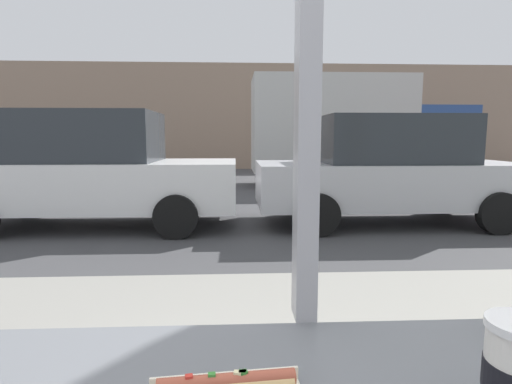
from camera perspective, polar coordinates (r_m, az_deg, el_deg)
The scene contains 6 objects.
ground_plane at distance 8.97m, azimuth -1.78°, elevation -1.68°, with size 60.00×60.00×0.00m, color #424244.
sidewalk_strip at distance 2.82m, azimuth 0.88°, elevation -21.66°, with size 16.00×2.80×0.12m, color gray.
building_facade_far at distance 19.74m, azimuth -2.42°, elevation 10.35°, with size 28.00×1.20×4.81m, color gray.
parked_car_white at distance 7.11m, azimuth -21.88°, elevation 2.84°, with size 4.51×1.98×1.85m.
parked_car_silver at distance 7.20m, azimuth 18.07°, elevation 2.88°, with size 4.40×1.92×1.80m.
box_truck at distance 12.75m, azimuth 13.14°, elevation 8.54°, with size 6.34×2.44×3.19m.
Camera 1 is at (-0.16, -0.86, 1.44)m, focal length 28.75 mm.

